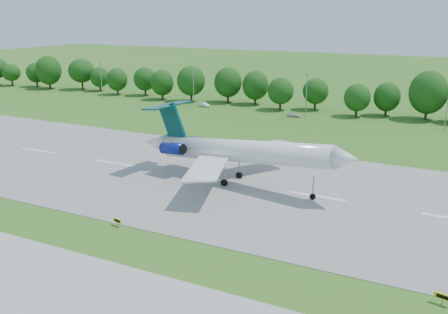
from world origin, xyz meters
The scene contains 9 objects.
ground centered at (0.00, 0.00, 0.00)m, with size 600.00×600.00×0.00m, color #28651A.
runway centered at (0.00, 25.00, 0.04)m, with size 400.00×45.00×0.08m, color gray.
tree_line centered at (0.00, 92.00, 6.19)m, with size 288.40×8.40×10.40m.
light_poles centered at (-2.50, 82.00, 6.34)m, with size 175.90×0.25×12.19m.
airliner centered at (-14.96, 25.27, 5.83)m, with size 41.09×29.55×12.53m.
taxi_sign_left centered at (-21.21, 2.04, 0.79)m, with size 1.52×0.51×1.07m.
taxi_sign_right centered at (19.71, 1.25, 0.90)m, with size 1.74×0.55×1.22m.
service_vehicle_a centered at (-52.91, 84.50, 0.65)m, with size 1.38×3.95×1.30m, color silver.
service_vehicle_b centered at (-23.36, 82.12, 0.59)m, with size 1.40×3.49×1.19m, color beige.
Camera 1 is at (19.62, -47.48, 28.22)m, focal length 40.00 mm.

